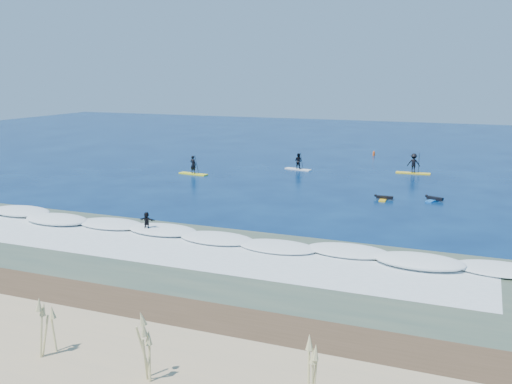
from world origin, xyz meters
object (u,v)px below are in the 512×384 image
at_px(sup_paddler_center, 298,163).
at_px(sup_paddler_right, 414,165).
at_px(sup_paddler_left, 193,168).
at_px(wave_surfer, 147,222).
at_px(marker_buoy, 374,153).
at_px(prone_paddler_near, 384,198).
at_px(prone_paddler_far, 434,199).

distance_m(sup_paddler_center, sup_paddler_right, 11.70).
bearing_deg(sup_paddler_center, sup_paddler_left, -131.47).
bearing_deg(sup_paddler_right, wave_surfer, -116.72).
xyz_separation_m(sup_paddler_right, marker_buoy, (-6.01, 11.09, -0.64)).
relative_size(sup_paddler_right, prone_paddler_near, 1.78).
xyz_separation_m(sup_paddler_left, prone_paddler_far, (23.49, -3.41, -0.55)).
height_order(sup_paddler_right, wave_surfer, sup_paddler_right).
bearing_deg(marker_buoy, sup_paddler_right, -61.54).
bearing_deg(prone_paddler_near, sup_paddler_center, 42.60).
distance_m(sup_paddler_left, marker_buoy, 24.48).
bearing_deg(sup_paddler_right, sup_paddler_center, -171.77).
bearing_deg(prone_paddler_near, prone_paddler_far, -74.49).
bearing_deg(sup_paddler_center, prone_paddler_far, -22.06).
relative_size(sup_paddler_center, sup_paddler_right, 0.87).
distance_m(sup_paddler_right, prone_paddler_near, 13.29).
xyz_separation_m(sup_paddler_left, wave_surfer, (7.38, -20.06, 0.04)).
bearing_deg(prone_paddler_far, wave_surfer, 157.37).
height_order(sup_paddler_left, prone_paddler_near, sup_paddler_left).
relative_size(sup_paddler_left, prone_paddler_near, 1.67).
distance_m(prone_paddler_far, wave_surfer, 23.18).
xyz_separation_m(sup_paddler_left, marker_buoy, (14.43, 19.77, -0.40)).
bearing_deg(marker_buoy, prone_paddler_near, -77.75).
xyz_separation_m(sup_paddler_right, prone_paddler_far, (3.05, -12.09, -0.79)).
bearing_deg(marker_buoy, sup_paddler_center, -112.55).
distance_m(sup_paddler_left, sup_paddler_right, 22.21).
bearing_deg(sup_paddler_left, marker_buoy, 62.57).
xyz_separation_m(sup_paddler_right, prone_paddler_near, (-0.73, -13.25, -0.79)).
relative_size(sup_paddler_right, wave_surfer, 1.95).
height_order(sup_paddler_center, marker_buoy, sup_paddler_center).
bearing_deg(prone_paddler_far, prone_paddler_near, 128.46).
bearing_deg(wave_surfer, sup_paddler_center, 83.34).
distance_m(wave_surfer, marker_buoy, 40.45).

